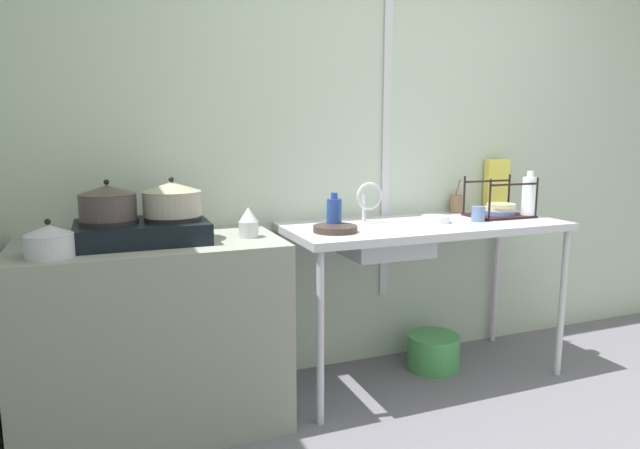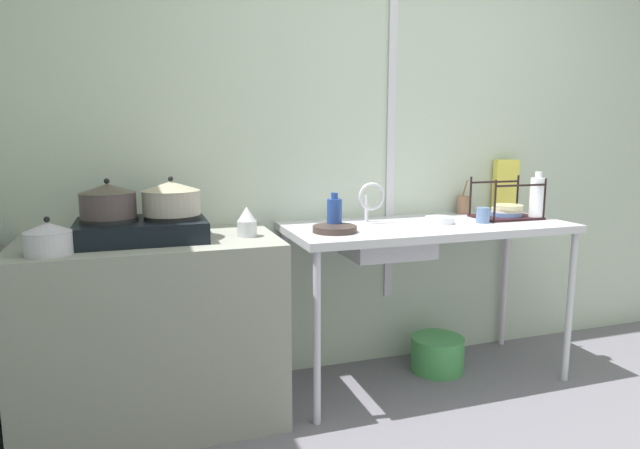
{
  "view_description": "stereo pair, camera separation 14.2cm",
  "coord_description": "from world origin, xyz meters",
  "views": [
    {
      "loc": [
        -1.61,
        -1.17,
        1.36
      ],
      "look_at": [
        -0.61,
        1.35,
        0.91
      ],
      "focal_mm": 30.85,
      "sensor_mm": 36.0,
      "label": 1
    },
    {
      "loc": [
        -1.48,
        -1.22,
        1.36
      ],
      "look_at": [
        -0.61,
        1.35,
        0.91
      ],
      "focal_mm": 30.85,
      "sensor_mm": 36.0,
      "label": 2
    }
  ],
  "objects": [
    {
      "name": "cereal_box",
      "position": [
        0.69,
        1.63,
        1.04
      ],
      "size": [
        0.15,
        0.07,
        0.32
      ],
      "primitive_type": "cube",
      "rotation": [
        0.0,
        0.0,
        -0.1
      ],
      "color": "#E7D951",
      "rests_on": "counter_sink"
    },
    {
      "name": "counter_concrete",
      "position": [
        -1.44,
        1.35,
        0.44
      ],
      "size": [
        1.17,
        0.64,
        0.88
      ],
      "primitive_type": "cube",
      "color": "gray",
      "rests_on": "ground"
    },
    {
      "name": "bottle_by_rack",
      "position": [
        0.67,
        1.31,
        1.0
      ],
      "size": [
        0.08,
        0.08,
        0.27
      ],
      "color": "white",
      "rests_on": "counter_sink"
    },
    {
      "name": "faucet",
      "position": [
        -0.29,
        1.46,
        1.02
      ],
      "size": [
        0.15,
        0.09,
        0.22
      ],
      "color": "silver",
      "rests_on": "counter_sink"
    },
    {
      "name": "cup_by_rack",
      "position": [
        0.3,
        1.28,
        0.92
      ],
      "size": [
        0.07,
        0.07,
        0.08
      ],
      "primitive_type": "cylinder",
      "color": "#5874A3",
      "rests_on": "counter_sink"
    },
    {
      "name": "small_bowl_on_drainboard",
      "position": [
        0.06,
        1.34,
        0.9
      ],
      "size": [
        0.15,
        0.15,
        0.04
      ],
      "primitive_type": "cylinder",
      "color": "silver",
      "rests_on": "counter_sink"
    },
    {
      "name": "utensil_jar",
      "position": [
        0.39,
        1.62,
        0.93
      ],
      "size": [
        0.07,
        0.07,
        0.2
      ],
      "color": "#946C4F",
      "rests_on": "counter_sink"
    },
    {
      "name": "pot_on_left_burner",
      "position": [
        -1.6,
        1.35,
        1.07
      ],
      "size": [
        0.24,
        0.24,
        0.17
      ],
      "color": "#473A3C",
      "rests_on": "stove"
    },
    {
      "name": "pot_beside_stove",
      "position": [
        -1.82,
        1.17,
        0.94
      ],
      "size": [
        0.19,
        0.19,
        0.15
      ],
      "color": "silver",
      "rests_on": "counter_concrete"
    },
    {
      "name": "bottle_by_sink",
      "position": [
        -0.54,
        1.35,
        0.96
      ],
      "size": [
        0.08,
        0.08,
        0.19
      ],
      "color": "navy",
      "rests_on": "counter_sink"
    },
    {
      "name": "wall_metal_strip",
      "position": [
        -0.08,
        1.67,
        1.45
      ],
      "size": [
        0.05,
        0.01,
        2.11
      ],
      "primitive_type": "cube",
      "color": "silver"
    },
    {
      "name": "wall_back",
      "position": [
        0.0,
        1.72,
        1.32
      ],
      "size": [
        4.97,
        0.1,
        2.64
      ],
      "primitive_type": "cube",
      "color": "#B5C1AF",
      "rests_on": "ground"
    },
    {
      "name": "dish_rack",
      "position": [
        0.53,
        1.38,
        0.92
      ],
      "size": [
        0.35,
        0.25,
        0.23
      ],
      "color": "black",
      "rests_on": "counter_sink"
    },
    {
      "name": "sink_basin",
      "position": [
        -0.25,
        1.33,
        0.8
      ],
      "size": [
        0.43,
        0.32,
        0.15
      ],
      "primitive_type": "cube",
      "color": "silver",
      "rests_on": "counter_sink"
    },
    {
      "name": "percolator",
      "position": [
        -0.99,
        1.29,
        0.95
      ],
      "size": [
        0.09,
        0.09,
        0.14
      ],
      "color": "silver",
      "rests_on": "counter_concrete"
    },
    {
      "name": "stove",
      "position": [
        -1.46,
        1.35,
        0.93
      ],
      "size": [
        0.56,
        0.39,
        0.11
      ],
      "color": "black",
      "rests_on": "counter_concrete"
    },
    {
      "name": "frying_pan",
      "position": [
        -0.56,
        1.27,
        0.89
      ],
      "size": [
        0.22,
        0.22,
        0.03
      ],
      "primitive_type": "cylinder",
      "color": "#382C27",
      "rests_on": "counter_sink"
    },
    {
      "name": "counter_sink",
      "position": [
        0.0,
        1.35,
        0.82
      ],
      "size": [
        1.53,
        0.64,
        0.88
      ],
      "color": "silver",
      "rests_on": "ground"
    },
    {
      "name": "pot_on_right_burner",
      "position": [
        -1.33,
        1.35,
        1.07
      ],
      "size": [
        0.26,
        0.26,
        0.18
      ],
      "color": "#A69A90",
      "rests_on": "stove"
    },
    {
      "name": "bucket_on_floor",
      "position": [
        0.12,
        1.41,
        0.1
      ],
      "size": [
        0.3,
        0.3,
        0.2
      ],
      "primitive_type": "cylinder",
      "color": "#44954D",
      "rests_on": "ground"
    }
  ]
}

